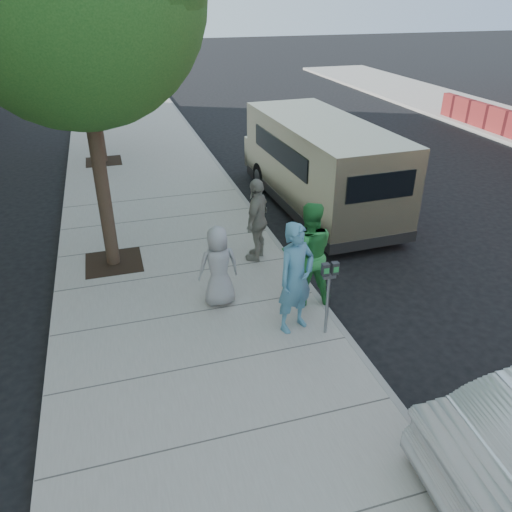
% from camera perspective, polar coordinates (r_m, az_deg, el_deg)
% --- Properties ---
extents(ground, '(120.00, 120.00, 0.00)m').
position_cam_1_polar(ground, '(9.61, -1.34, -6.23)').
color(ground, black).
rests_on(ground, ground).
extents(sidewalk, '(5.00, 60.00, 0.15)m').
position_cam_1_polar(sidewalk, '(9.40, -7.26, -6.80)').
color(sidewalk, gray).
rests_on(sidewalk, ground).
extents(curb_face, '(0.12, 60.00, 0.16)m').
position_cam_1_polar(curb_face, '(9.98, 6.67, -4.49)').
color(curb_face, gray).
rests_on(curb_face, ground).
extents(tree_far, '(3.92, 3.80, 6.49)m').
position_cam_1_polar(tree_far, '(17.67, -19.19, 25.04)').
color(tree_far, black).
rests_on(tree_far, sidewalk).
extents(parking_meter, '(0.29, 0.11, 1.38)m').
position_cam_1_polar(parking_meter, '(8.33, 8.34, -3.09)').
color(parking_meter, gray).
rests_on(parking_meter, sidewalk).
extents(van, '(2.40, 6.62, 2.43)m').
position_cam_1_polar(van, '(13.78, 7.14, 10.46)').
color(van, beige).
rests_on(van, ground).
extents(person_officer, '(0.85, 0.71, 2.00)m').
position_cam_1_polar(person_officer, '(8.41, 4.57, -2.53)').
color(person_officer, teal).
rests_on(person_officer, sidewalk).
extents(person_green_shirt, '(1.10, 0.93, 2.00)m').
position_cam_1_polar(person_green_shirt, '(9.19, 5.96, 0.27)').
color(person_green_shirt, '#2C893C').
rests_on(person_green_shirt, sidewalk).
extents(person_gray_shirt, '(0.77, 0.51, 1.57)m').
position_cam_1_polar(person_gray_shirt, '(9.19, -4.30, -1.19)').
color(person_gray_shirt, '#959597').
rests_on(person_gray_shirt, sidewalk).
extents(person_striped_polo, '(0.99, 1.14, 1.84)m').
position_cam_1_polar(person_striped_polo, '(10.72, 0.14, 4.18)').
color(person_striped_polo, gray).
rests_on(person_striped_polo, sidewalk).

